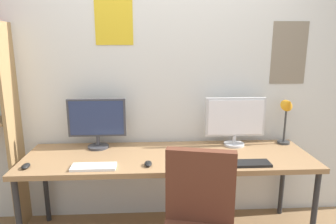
{
  "coord_description": "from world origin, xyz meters",
  "views": [
    {
      "loc": [
        -0.13,
        -1.73,
        1.65
      ],
      "look_at": [
        0.0,
        0.65,
        1.09
      ],
      "focal_mm": 32.45,
      "sensor_mm": 36.0,
      "label": 1
    }
  ],
  "objects_px": {
    "desk": "(168,161)",
    "monitor_left": "(97,121)",
    "mouse_left_side": "(148,164)",
    "keyboard_right": "(244,164)",
    "desk_lamp": "(287,112)",
    "mouse_right_side": "(26,166)",
    "monitor_right": "(235,120)",
    "keyboard_left": "(94,167)"
  },
  "relations": [
    {
      "from": "keyboard_right",
      "to": "mouse_left_side",
      "type": "distance_m",
      "value": 0.72
    },
    {
      "from": "keyboard_left",
      "to": "mouse_right_side",
      "type": "height_order",
      "value": "mouse_right_side"
    },
    {
      "from": "mouse_left_side",
      "to": "mouse_right_side",
      "type": "height_order",
      "value": "same"
    },
    {
      "from": "mouse_left_side",
      "to": "monitor_left",
      "type": "bearing_deg",
      "value": 136.24
    },
    {
      "from": "mouse_left_side",
      "to": "keyboard_right",
      "type": "bearing_deg",
      "value": -1.85
    },
    {
      "from": "mouse_right_side",
      "to": "desk",
      "type": "bearing_deg",
      "value": 10.76
    },
    {
      "from": "desk",
      "to": "desk_lamp",
      "type": "bearing_deg",
      "value": 11.23
    },
    {
      "from": "monitor_right",
      "to": "desk",
      "type": "bearing_deg",
      "value": -160.51
    },
    {
      "from": "desk",
      "to": "mouse_left_side",
      "type": "relative_size",
      "value": 24.21
    },
    {
      "from": "monitor_right",
      "to": "mouse_left_side",
      "type": "relative_size",
      "value": 5.47
    },
    {
      "from": "monitor_left",
      "to": "desk",
      "type": "bearing_deg",
      "value": -19.48
    },
    {
      "from": "monitor_right",
      "to": "keyboard_left",
      "type": "xyz_separation_m",
      "value": [
        -1.16,
        -0.44,
        -0.22
      ]
    },
    {
      "from": "desk_lamp",
      "to": "keyboard_right",
      "type": "height_order",
      "value": "desk_lamp"
    },
    {
      "from": "desk",
      "to": "keyboard_left",
      "type": "relative_size",
      "value": 7.16
    },
    {
      "from": "desk",
      "to": "mouse_right_side",
      "type": "bearing_deg",
      "value": -169.24
    },
    {
      "from": "monitor_right",
      "to": "keyboard_left",
      "type": "height_order",
      "value": "monitor_right"
    },
    {
      "from": "desk",
      "to": "monitor_right",
      "type": "bearing_deg",
      "value": 19.49
    },
    {
      "from": "monitor_left",
      "to": "mouse_left_side",
      "type": "height_order",
      "value": "monitor_left"
    },
    {
      "from": "mouse_left_side",
      "to": "mouse_right_side",
      "type": "relative_size",
      "value": 1.0
    },
    {
      "from": "desk",
      "to": "desk_lamp",
      "type": "height_order",
      "value": "desk_lamp"
    },
    {
      "from": "keyboard_right",
      "to": "mouse_right_side",
      "type": "relative_size",
      "value": 4.03
    },
    {
      "from": "keyboard_right",
      "to": "mouse_right_side",
      "type": "height_order",
      "value": "mouse_right_side"
    },
    {
      "from": "keyboard_left",
      "to": "mouse_right_side",
      "type": "xyz_separation_m",
      "value": [
        -0.5,
        0.03,
        0.01
      ]
    },
    {
      "from": "desk_lamp",
      "to": "mouse_right_side",
      "type": "xyz_separation_m",
      "value": [
        -2.12,
        -0.41,
        -0.28
      ]
    },
    {
      "from": "keyboard_left",
      "to": "mouse_right_side",
      "type": "relative_size",
      "value": 3.38
    },
    {
      "from": "monitor_right",
      "to": "keyboard_right",
      "type": "bearing_deg",
      "value": -95.17
    },
    {
      "from": "keyboard_right",
      "to": "mouse_left_side",
      "type": "xyz_separation_m",
      "value": [
        -0.72,
        0.02,
        0.01
      ]
    },
    {
      "from": "desk",
      "to": "monitor_left",
      "type": "relative_size",
      "value": 4.72
    },
    {
      "from": "desk_lamp",
      "to": "mouse_left_side",
      "type": "distance_m",
      "value": 1.32
    },
    {
      "from": "monitor_left",
      "to": "keyboard_left",
      "type": "bearing_deg",
      "value": -84.83
    },
    {
      "from": "desk",
      "to": "mouse_left_side",
      "type": "xyz_separation_m",
      "value": [
        -0.16,
        -0.21,
        0.07
      ]
    },
    {
      "from": "desk_lamp",
      "to": "keyboard_right",
      "type": "distance_m",
      "value": 0.73
    },
    {
      "from": "desk",
      "to": "keyboard_right",
      "type": "xyz_separation_m",
      "value": [
        0.56,
        -0.23,
        0.06
      ]
    },
    {
      "from": "monitor_left",
      "to": "keyboard_right",
      "type": "xyz_separation_m",
      "value": [
        1.16,
        -0.44,
        -0.23
      ]
    },
    {
      "from": "keyboard_right",
      "to": "mouse_right_side",
      "type": "distance_m",
      "value": 1.62
    },
    {
      "from": "monitor_right",
      "to": "desk_lamp",
      "type": "xyz_separation_m",
      "value": [
        0.46,
        -0.0,
        0.07
      ]
    },
    {
      "from": "monitor_right",
      "to": "keyboard_right",
      "type": "xyz_separation_m",
      "value": [
        -0.04,
        -0.44,
        -0.22
      ]
    },
    {
      "from": "monitor_right",
      "to": "mouse_left_side",
      "type": "distance_m",
      "value": 0.9
    },
    {
      "from": "desk",
      "to": "monitor_right",
      "type": "xyz_separation_m",
      "value": [
        0.6,
        0.21,
        0.28
      ]
    },
    {
      "from": "keyboard_right",
      "to": "desk_lamp",
      "type": "bearing_deg",
      "value": 41.29
    },
    {
      "from": "desk",
      "to": "monitor_left",
      "type": "bearing_deg",
      "value": 160.52
    },
    {
      "from": "keyboard_left",
      "to": "mouse_left_side",
      "type": "height_order",
      "value": "mouse_left_side"
    }
  ]
}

